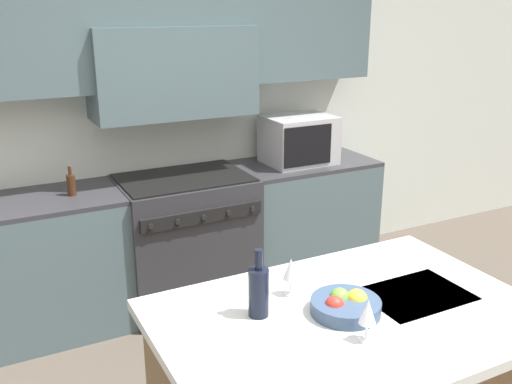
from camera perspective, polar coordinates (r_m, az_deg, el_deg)
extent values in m
cube|color=silver|center=(4.23, -9.16, 8.03)|extent=(10.00, 0.06, 2.70)
cube|color=#4C6066|center=(3.98, -8.68, 16.48)|extent=(3.06, 0.34, 0.85)
cube|color=#4C6066|center=(3.97, -8.31, 11.79)|extent=(1.11, 0.40, 0.60)
cube|color=#4C6066|center=(3.99, -20.68, -7.24)|extent=(1.07, 0.62, 0.90)
cube|color=#333338|center=(3.82, -21.45, -0.94)|extent=(1.07, 0.62, 0.03)
cube|color=#4C6066|center=(4.58, 4.68, -2.73)|extent=(1.07, 0.62, 0.90)
cube|color=#333338|center=(4.44, 4.83, 2.86)|extent=(1.07, 0.62, 0.03)
cube|color=#2D2D33|center=(4.15, -6.98, -4.82)|extent=(0.92, 0.66, 0.93)
cube|color=black|center=(3.99, -7.23, 1.43)|extent=(0.88, 0.61, 0.01)
cube|color=black|center=(3.74, -5.32, -2.46)|extent=(0.84, 0.02, 0.09)
cylinder|color=black|center=(3.63, -10.49, -3.40)|extent=(0.04, 0.02, 0.04)
cylinder|color=black|center=(3.68, -7.83, -2.95)|extent=(0.04, 0.02, 0.04)
cylinder|color=black|center=(3.73, -5.25, -2.52)|extent=(0.04, 0.02, 0.04)
cylinder|color=black|center=(3.80, -2.75, -2.09)|extent=(0.04, 0.02, 0.04)
cylinder|color=black|center=(3.87, -0.35, -1.67)|extent=(0.04, 0.02, 0.04)
cube|color=#B7B7BC|center=(4.36, 4.30, 5.25)|extent=(0.51, 0.40, 0.36)
cube|color=black|center=(4.17, 5.22, 4.61)|extent=(0.40, 0.01, 0.29)
cube|color=silver|center=(2.34, 9.31, -12.34)|extent=(1.51, 1.02, 0.04)
cube|color=#2D2D30|center=(2.53, 15.66, -9.93)|extent=(0.44, 0.32, 0.01)
cylinder|color=#B2B2B7|center=(2.65, 12.90, -8.22)|extent=(0.02, 0.02, 0.00)
cylinder|color=black|center=(2.24, 0.26, -10.02)|extent=(0.08, 0.08, 0.20)
cylinder|color=black|center=(2.18, 0.27, -6.78)|extent=(0.03, 0.03, 0.08)
cylinder|color=white|center=(2.17, 10.93, -14.29)|extent=(0.06, 0.06, 0.01)
cylinder|color=white|center=(2.16, 10.99, -13.49)|extent=(0.01, 0.01, 0.07)
cone|color=white|center=(2.12, 11.12, -11.66)|extent=(0.06, 0.06, 0.09)
cylinder|color=white|center=(2.44, 3.45, -10.11)|extent=(0.06, 0.06, 0.01)
cylinder|color=white|center=(2.42, 3.46, -9.36)|extent=(0.01, 0.01, 0.07)
cone|color=white|center=(2.39, 3.50, -7.68)|extent=(0.06, 0.06, 0.09)
cylinder|color=#384C6B|center=(2.32, 8.95, -11.24)|extent=(0.28, 0.28, 0.06)
sphere|color=red|center=(2.28, 7.87, -11.17)|extent=(0.08, 0.08, 0.08)
sphere|color=gold|center=(2.34, 10.04, -10.55)|extent=(0.09, 0.09, 0.09)
sphere|color=#66A83D|center=(2.34, 8.36, -10.43)|extent=(0.08, 0.08, 0.08)
cylinder|color=#422314|center=(3.80, -17.99, 0.65)|extent=(0.05, 0.05, 0.13)
cylinder|color=#422314|center=(3.77, -18.13, 2.03)|extent=(0.02, 0.02, 0.06)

